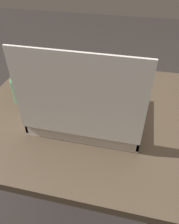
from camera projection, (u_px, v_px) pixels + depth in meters
name	position (u px, v px, depth m)	size (l,w,h in m)	color
ground_plane	(100.00, 209.00, 1.28)	(8.00, 8.00, 0.00)	#2D2826
dining_table	(105.00, 135.00, 0.90)	(0.96, 0.74, 0.73)	#4C3D2D
donut_box	(88.00, 110.00, 0.74)	(0.37, 0.29, 0.31)	white
coffee_mug	(21.00, 90.00, 0.85)	(0.07, 0.07, 0.10)	#4C8456
paper_napkin	(99.00, 82.00, 0.98)	(0.18, 0.16, 0.01)	white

